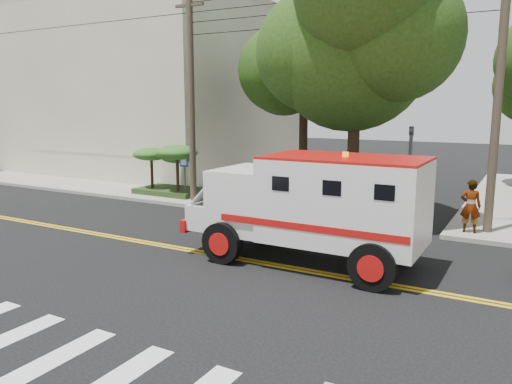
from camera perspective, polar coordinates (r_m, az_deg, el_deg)
The scene contains 12 objects.
ground at distance 14.47m, azimuth -3.37°, elevation -7.40°, with size 100.00×100.00×0.00m, color black.
sidewalk_nw at distance 33.00m, azimuth -10.45°, elevation 2.39°, with size 17.00×17.00×0.15m, color gray.
building_left at distance 35.17m, azimuth -11.68°, elevation 11.10°, with size 16.00×14.00×10.00m, color #B4AD93.
utility_pole_left at distance 21.94m, azimuth -7.39°, elevation 10.36°, with size 0.28×0.28×9.00m, color #382D23.
utility_pole_right at distance 17.84m, azimuth 25.92°, elevation 9.58°, with size 0.28×0.28×9.00m, color #382D23.
tree_main at distance 18.88m, azimuth 12.56°, elevation 18.52°, with size 6.08×5.70×9.85m.
tree_left at distance 25.54m, azimuth 6.02°, elevation 13.07°, with size 4.48×4.20×7.70m.
traffic_signal at distance 17.71m, azimuth 17.15°, elevation 2.75°, with size 0.15×0.18×3.60m.
accessibility_sign at distance 22.63m, azimuth -8.18°, elevation 2.36°, with size 0.45×0.10×2.02m.
palm_planter at distance 23.71m, azimuth -9.90°, elevation 3.34°, with size 3.52×2.63×2.36m.
armored_truck at distance 13.52m, azimuth 6.61°, elevation -1.22°, with size 6.59×2.68×3.00m.
pedestrian_a at distance 17.78m, azimuth 23.32°, elevation -1.49°, with size 0.64×0.42×1.77m, color gray.
Camera 1 is at (7.50, -11.60, 4.30)m, focal length 35.00 mm.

